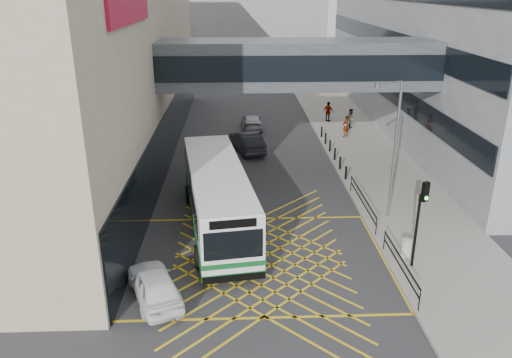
{
  "coord_description": "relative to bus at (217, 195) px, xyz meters",
  "views": [
    {
      "loc": [
        -0.98,
        -20.87,
        12.29
      ],
      "look_at": [
        0.0,
        4.0,
        2.6
      ],
      "focal_mm": 35.0,
      "sensor_mm": 36.0,
      "label": 1
    }
  ],
  "objects": [
    {
      "name": "skybridge",
      "position": [
        5.09,
        8.31,
        5.67
      ],
      "size": [
        20.0,
        4.1,
        3.0
      ],
      "color": "#3E4348",
      "rests_on": "ground"
    },
    {
      "name": "street_lamp",
      "position": [
        9.38,
        0.46,
        2.66
      ],
      "size": [
        1.68,
        0.81,
        7.6
      ],
      "rotation": [
        0.0,
        0.0,
        0.37
      ],
      "color": "slate",
      "rests_on": "pavement"
    },
    {
      "name": "car_white",
      "position": [
        -2.41,
        -6.73,
        -1.11
      ],
      "size": [
        3.41,
        4.88,
        1.44
      ],
      "primitive_type": "imported",
      "rotation": [
        0.0,
        0.0,
        3.53
      ],
      "color": "white",
      "rests_on": "ground"
    },
    {
      "name": "ground",
      "position": [
        2.09,
        -3.69,
        -1.83
      ],
      "size": [
        120.0,
        120.0,
        0.0
      ],
      "primitive_type": "plane",
      "color": "#333335"
    },
    {
      "name": "litter_bin",
      "position": [
        9.11,
        -3.89,
        -1.24
      ],
      "size": [
        0.5,
        0.5,
        0.86
      ],
      "primitive_type": "cylinder",
      "color": "#ADA89E",
      "rests_on": "pavement"
    },
    {
      "name": "bollards",
      "position": [
        8.34,
        11.31,
        -1.22
      ],
      "size": [
        0.14,
        10.14,
        0.9
      ],
      "color": "black",
      "rests_on": "pavement"
    },
    {
      "name": "traffic_light",
      "position": [
        9.17,
        -4.88,
        1.1
      ],
      "size": [
        0.35,
        0.5,
        4.25
      ],
      "rotation": [
        0.0,
        0.0,
        0.43
      ],
      "color": "black",
      "rests_on": "pavement"
    },
    {
      "name": "pedestrian_b",
      "position": [
        11.42,
        18.99,
        -0.78
      ],
      "size": [
        0.98,
        0.97,
        1.78
      ],
      "primitive_type": "imported",
      "rotation": [
        0.0,
        0.0,
        0.78
      ],
      "color": "gray",
      "rests_on": "pavement"
    },
    {
      "name": "kerb_railings",
      "position": [
        8.24,
        -1.91,
        -0.95
      ],
      "size": [
        0.05,
        12.54,
        1.0
      ],
      "color": "black",
      "rests_on": "pavement"
    },
    {
      "name": "pavement",
      "position": [
        11.09,
        11.31,
        -1.75
      ],
      "size": [
        6.0,
        54.0,
        0.16
      ],
      "primitive_type": "cube",
      "color": "gray",
      "rests_on": "ground"
    },
    {
      "name": "pedestrian_c",
      "position": [
        9.79,
        21.47,
        -0.73
      ],
      "size": [
        1.2,
        1.11,
        1.87
      ],
      "primitive_type": "imported",
      "rotation": [
        0.0,
        0.0,
        2.47
      ],
      "color": "gray",
      "rests_on": "pavement"
    },
    {
      "name": "bus",
      "position": [
        0.0,
        0.0,
        0.0
      ],
      "size": [
        4.53,
        12.45,
        3.41
      ],
      "rotation": [
        0.0,
        0.0,
        0.14
      ],
      "color": "white",
      "rests_on": "ground"
    },
    {
      "name": "building_far",
      "position": [
        0.09,
        56.31,
        7.17
      ],
      "size": [
        28.0,
        16.0,
        18.0
      ],
      "primitive_type": "cube",
      "color": "gray",
      "rests_on": "ground"
    },
    {
      "name": "car_dark",
      "position": [
        1.89,
        13.12,
        -1.03
      ],
      "size": [
        3.31,
        5.43,
        1.59
      ],
      "primitive_type": "imported",
      "rotation": [
        0.0,
        0.0,
        3.42
      ],
      "color": "black",
      "rests_on": "ground"
    },
    {
      "name": "box_junction",
      "position": [
        2.09,
        -3.69,
        -1.82
      ],
      "size": [
        12.0,
        9.0,
        0.01
      ],
      "color": "gold",
      "rests_on": "ground"
    },
    {
      "name": "pedestrian_a",
      "position": [
        10.38,
        16.29,
        -0.77
      ],
      "size": [
        0.88,
        0.83,
        1.8
      ],
      "primitive_type": "imported",
      "rotation": [
        0.0,
        0.0,
        3.75
      ],
      "color": "gray",
      "rests_on": "pavement"
    },
    {
      "name": "car_silver",
      "position": [
        2.48,
        19.89,
        -1.12
      ],
      "size": [
        2.02,
        4.58,
        1.41
      ],
      "primitive_type": "imported",
      "rotation": [
        0.0,
        0.0,
        3.16
      ],
      "color": "#999BA1",
      "rests_on": "ground"
    }
  ]
}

